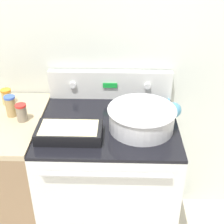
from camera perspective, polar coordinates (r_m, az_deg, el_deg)
name	(u,v)px	position (r m, az deg, el deg)	size (l,w,h in m)	color
kitchen_wall	(110,49)	(1.97, -0.29, 11.53)	(8.00, 0.05, 2.50)	silver
stove_range	(109,184)	(2.06, -0.59, -13.09)	(0.78, 0.70, 0.94)	silver
control_panel	(110,85)	(1.99, -0.33, 5.03)	(0.78, 0.07, 0.18)	silver
side_counter	(5,182)	(2.18, -18.90, -11.94)	(0.56, 0.67, 0.95)	#896B4C
mixing_bowl	(142,117)	(1.69, 5.43, -0.94)	(0.37, 0.37, 0.12)	silver
casserole_dish	(69,132)	(1.64, -7.83, -3.60)	(0.34, 0.18, 0.06)	black
ladle	(173,110)	(1.85, 11.16, 0.44)	(0.09, 0.34, 0.09)	teal
spice_jar_red_cap	(22,113)	(1.81, -16.20, -0.09)	(0.06, 0.06, 0.10)	gray
spice_jar_blue_cap	(11,106)	(1.87, -18.01, 1.07)	(0.06, 0.06, 0.12)	tan
spice_jar_orange_cap	(7,97)	(2.02, -18.70, 2.69)	(0.06, 0.06, 0.10)	tan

